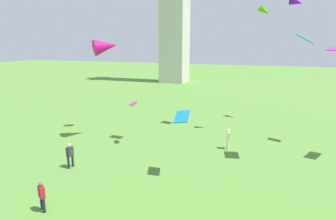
{
  "coord_description": "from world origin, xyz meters",
  "views": [
    {
      "loc": [
        6.29,
        -2.95,
        8.53
      ],
      "look_at": [
        -0.72,
        15.24,
        4.03
      ],
      "focal_mm": 30.6,
      "sensor_mm": 36.0,
      "label": 1
    }
  ],
  "objects_px": {
    "kite_flying_10": "(133,104)",
    "kite_flying_9": "(297,2)",
    "kite_flying_2": "(182,116)",
    "person_0": "(228,138)",
    "kite_flying_0": "(335,49)",
    "kite_flying_8": "(264,11)",
    "person_1": "(42,195)",
    "kite_flying_6": "(304,39)",
    "person_2": "(70,154)",
    "kite_flying_3": "(98,45)",
    "kite_flying_7": "(106,46)"
  },
  "relations": [
    {
      "from": "person_2",
      "to": "kite_flying_6",
      "type": "relative_size",
      "value": 1.09
    },
    {
      "from": "kite_flying_10",
      "to": "kite_flying_3",
      "type": "bearing_deg",
      "value": -165.31
    },
    {
      "from": "person_1",
      "to": "kite_flying_6",
      "type": "distance_m",
      "value": 18.63
    },
    {
      "from": "person_1",
      "to": "kite_flying_7",
      "type": "bearing_deg",
      "value": -46.27
    },
    {
      "from": "person_1",
      "to": "kite_flying_0",
      "type": "relative_size",
      "value": 1.21
    },
    {
      "from": "person_1",
      "to": "kite_flying_6",
      "type": "height_order",
      "value": "kite_flying_6"
    },
    {
      "from": "person_2",
      "to": "kite_flying_2",
      "type": "relative_size",
      "value": 1.38
    },
    {
      "from": "kite_flying_3",
      "to": "kite_flying_10",
      "type": "xyz_separation_m",
      "value": [
        5.21,
        -2.83,
        -4.87
      ]
    },
    {
      "from": "person_1",
      "to": "kite_flying_8",
      "type": "bearing_deg",
      "value": -88.94
    },
    {
      "from": "kite_flying_2",
      "to": "kite_flying_8",
      "type": "relative_size",
      "value": 0.92
    },
    {
      "from": "kite_flying_6",
      "to": "kite_flying_9",
      "type": "distance_m",
      "value": 12.91
    },
    {
      "from": "kite_flying_8",
      "to": "kite_flying_9",
      "type": "relative_size",
      "value": 0.8
    },
    {
      "from": "kite_flying_3",
      "to": "kite_flying_6",
      "type": "distance_m",
      "value": 17.99
    },
    {
      "from": "person_2",
      "to": "kite_flying_6",
      "type": "distance_m",
      "value": 17.84
    },
    {
      "from": "kite_flying_6",
      "to": "kite_flying_9",
      "type": "xyz_separation_m",
      "value": [
        -0.23,
        12.31,
        3.9
      ]
    },
    {
      "from": "kite_flying_8",
      "to": "kite_flying_10",
      "type": "xyz_separation_m",
      "value": [
        -9.61,
        -7.26,
        -7.81
      ]
    },
    {
      "from": "kite_flying_8",
      "to": "kite_flying_9",
      "type": "height_order",
      "value": "kite_flying_9"
    },
    {
      "from": "kite_flying_7",
      "to": "kite_flying_8",
      "type": "height_order",
      "value": "kite_flying_8"
    },
    {
      "from": "kite_flying_2",
      "to": "person_2",
      "type": "bearing_deg",
      "value": 93.13
    },
    {
      "from": "person_0",
      "to": "kite_flying_6",
      "type": "bearing_deg",
      "value": 62.99
    },
    {
      "from": "person_2",
      "to": "kite_flying_6",
      "type": "bearing_deg",
      "value": 119.61
    },
    {
      "from": "kite_flying_0",
      "to": "kite_flying_10",
      "type": "bearing_deg",
      "value": 42.07
    },
    {
      "from": "person_1",
      "to": "kite_flying_3",
      "type": "bearing_deg",
      "value": -39.78
    },
    {
      "from": "kite_flying_0",
      "to": "kite_flying_2",
      "type": "height_order",
      "value": "kite_flying_0"
    },
    {
      "from": "kite_flying_2",
      "to": "kite_flying_8",
      "type": "xyz_separation_m",
      "value": [
        3.85,
        11.57,
        7.37
      ]
    },
    {
      "from": "person_0",
      "to": "kite_flying_3",
      "type": "distance_m",
      "value": 15.03
    },
    {
      "from": "kite_flying_3",
      "to": "person_2",
      "type": "bearing_deg",
      "value": -95.59
    },
    {
      "from": "person_0",
      "to": "kite_flying_10",
      "type": "xyz_separation_m",
      "value": [
        -7.77,
        -1.8,
        2.64
      ]
    },
    {
      "from": "kite_flying_3",
      "to": "kite_flying_10",
      "type": "distance_m",
      "value": 7.67
    },
    {
      "from": "person_1",
      "to": "kite_flying_9",
      "type": "bearing_deg",
      "value": -88.73
    },
    {
      "from": "kite_flying_3",
      "to": "kite_flying_6",
      "type": "relative_size",
      "value": 0.79
    },
    {
      "from": "person_0",
      "to": "kite_flying_8",
      "type": "distance_m",
      "value": 11.94
    },
    {
      "from": "person_2",
      "to": "kite_flying_8",
      "type": "height_order",
      "value": "kite_flying_8"
    },
    {
      "from": "person_1",
      "to": "kite_flying_0",
      "type": "height_order",
      "value": "kite_flying_0"
    },
    {
      "from": "person_1",
      "to": "kite_flying_10",
      "type": "distance_m",
      "value": 11.18
    },
    {
      "from": "kite_flying_2",
      "to": "person_0",
      "type": "bearing_deg",
      "value": -26.8
    },
    {
      "from": "person_2",
      "to": "kite_flying_3",
      "type": "distance_m",
      "value": 11.95
    },
    {
      "from": "kite_flying_0",
      "to": "kite_flying_8",
      "type": "height_order",
      "value": "kite_flying_8"
    },
    {
      "from": "kite_flying_7",
      "to": "person_0",
      "type": "bearing_deg",
      "value": -129.31
    },
    {
      "from": "person_1",
      "to": "person_2",
      "type": "bearing_deg",
      "value": -36.98
    },
    {
      "from": "person_2",
      "to": "kite_flying_3",
      "type": "relative_size",
      "value": 1.39
    },
    {
      "from": "kite_flying_10",
      "to": "kite_flying_9",
      "type": "bearing_deg",
      "value": 89.4
    },
    {
      "from": "person_0",
      "to": "kite_flying_6",
      "type": "relative_size",
      "value": 1.05
    },
    {
      "from": "kite_flying_9",
      "to": "kite_flying_10",
      "type": "distance_m",
      "value": 20.15
    },
    {
      "from": "kite_flying_0",
      "to": "kite_flying_6",
      "type": "relative_size",
      "value": 0.83
    },
    {
      "from": "person_1",
      "to": "kite_flying_8",
      "type": "distance_m",
      "value": 22.9
    },
    {
      "from": "person_0",
      "to": "kite_flying_10",
      "type": "bearing_deg",
      "value": -90.65
    },
    {
      "from": "person_2",
      "to": "kite_flying_6",
      "type": "height_order",
      "value": "kite_flying_6"
    },
    {
      "from": "person_0",
      "to": "kite_flying_8",
      "type": "height_order",
      "value": "kite_flying_8"
    },
    {
      "from": "kite_flying_9",
      "to": "kite_flying_6",
      "type": "bearing_deg",
      "value": -149.71
    }
  ]
}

